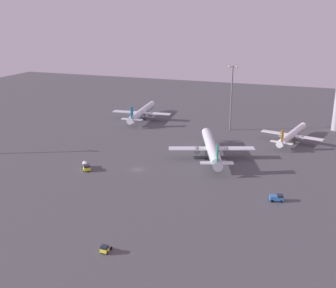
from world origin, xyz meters
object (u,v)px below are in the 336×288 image
Objects in this scene: pushback_tug at (105,249)px; cargo_loader at (277,198)px; apron_light_east at (232,95)px; fuel_truck at (86,166)px; airplane_far_stand at (292,135)px; airplane_near_gate at (142,112)px; airplane_mid_apron at (211,148)px.

pushback_tug is 0.69× the size of cargo_loader.
pushback_tug is 0.10× the size of apron_light_east.
apron_light_east reaches higher than cargo_loader.
fuel_truck is 69.84m from cargo_loader.
airplane_far_stand is 92.96m from fuel_truck.
airplane_near_gate reaches higher than cargo_loader.
airplane_mid_apron is 9.51× the size of cargo_loader.
fuel_truck is (-70.13, -60.98, -2.09)m from airplane_far_stand.
airplane_far_stand reaches higher than fuel_truck.
airplane_mid_apron reaches higher than pushback_tug.
airplane_far_stand is 7.85× the size of cargo_loader.
airplane_near_gate is at bearing -149.67° from cargo_loader.
cargo_loader is 0.14× the size of apron_light_east.
airplane_near_gate is (-79.97, 15.48, 0.57)m from airplane_far_stand.
airplane_mid_apron is at bearing 174.87° from fuel_truck.
apron_light_east reaches higher than airplane_near_gate.
pushback_tug is at bearing 85.05° from fuel_truck.
fuel_truck reaches higher than cargo_loader.
fuel_truck is at bearing -165.30° from airplane_mid_apron.
fuel_truck is 1.38× the size of cargo_loader.
airplane_far_stand is at bearing -19.26° from apron_light_east.
apron_light_east reaches higher than pushback_tug.
airplane_near_gate is 1.31× the size of apron_light_east.
airplane_far_stand reaches higher than pushback_tug.
fuel_truck is (-32.95, 47.50, 0.30)m from pushback_tug.
airplane_far_stand is 11.34× the size of pushback_tug.
cargo_loader is (-0.40, -64.91, -2.28)m from airplane_far_stand.
airplane_far_stand is at bearing -178.69° from fuel_truck.
apron_light_east is at bearing -92.01° from pushback_tug.
airplane_mid_apron is 6.91× the size of fuel_truck.
airplane_mid_apron reaches higher than cargo_loader.
airplane_mid_apron reaches higher than airplane_far_stand.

